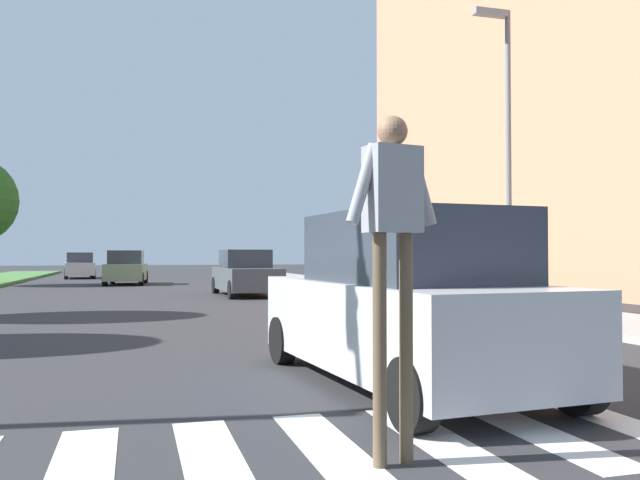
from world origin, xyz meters
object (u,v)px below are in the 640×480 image
(street_lamp_right, at_px, (505,131))
(pedestrian_performer, at_px, (393,231))
(suv_crossing, at_px, (404,304))
(sedan_distant, at_px, (126,269))
(sedan_midblock, at_px, (246,274))
(sedan_far_horizon, at_px, (79,266))

(street_lamp_right, distance_m, pedestrian_performer, 12.57)
(suv_crossing, bearing_deg, sedan_distant, 97.02)
(suv_crossing, xyz_separation_m, sedan_midblock, (0.98, 16.75, -0.15))
(sedan_distant, bearing_deg, pedestrian_performer, -85.88)
(sedan_distant, bearing_deg, street_lamp_right, -64.98)
(street_lamp_right, distance_m, sedan_midblock, 11.30)
(street_lamp_right, relative_size, pedestrian_performer, 3.01)
(pedestrian_performer, distance_m, sedan_far_horizon, 40.04)
(suv_crossing, xyz_separation_m, sedan_far_horizon, (-6.33, 37.13, -0.16))
(pedestrian_performer, relative_size, sedan_midblock, 0.55)
(pedestrian_performer, bearing_deg, sedan_far_horizon, 97.36)
(suv_crossing, bearing_deg, pedestrian_performer, -115.18)
(street_lamp_right, bearing_deg, sedan_far_horizon, 112.39)
(sedan_distant, bearing_deg, sedan_far_horizon, 106.79)
(sedan_midblock, relative_size, sedan_far_horizon, 1.01)
(street_lamp_right, relative_size, sedan_distant, 1.77)
(sedan_distant, distance_m, sedan_far_horizon, 10.31)
(suv_crossing, relative_size, sedan_distant, 1.12)
(pedestrian_performer, distance_m, sedan_midblock, 19.46)
(sedan_midblock, bearing_deg, sedan_distant, 112.40)
(suv_crossing, bearing_deg, street_lamp_right, 51.02)
(sedan_distant, bearing_deg, sedan_midblock, -67.60)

